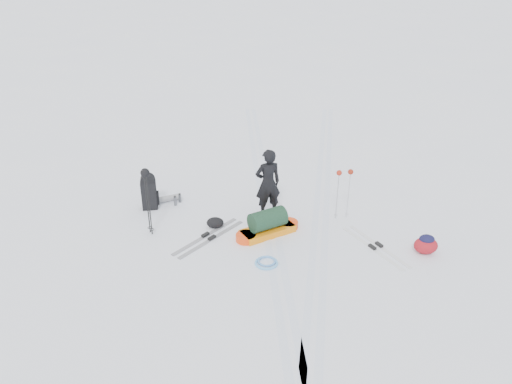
% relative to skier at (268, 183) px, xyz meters
% --- Properties ---
extents(ground, '(200.00, 200.00, 0.00)m').
position_rel_skier_xyz_m(ground, '(0.07, -0.56, -0.83)').
color(ground, white).
rests_on(ground, ground).
extents(ski_tracks, '(3.38, 17.97, 0.01)m').
position_rel_skier_xyz_m(ski_tracks, '(0.68, 0.31, -0.83)').
color(ski_tracks, silver).
rests_on(ski_tracks, ground).
extents(skier, '(0.70, 0.57, 1.66)m').
position_rel_skier_xyz_m(skier, '(0.00, 0.00, 0.00)').
color(skier, black).
rests_on(skier, ground).
extents(pulk_sled, '(1.54, 1.16, 0.59)m').
position_rel_skier_xyz_m(pulk_sled, '(-0.01, -0.85, -0.61)').
color(pulk_sled, orange).
rests_on(pulk_sled, ground).
extents(expedition_rucksack, '(0.88, 0.72, 0.91)m').
position_rel_skier_xyz_m(expedition_rucksack, '(-2.78, 0.37, -0.41)').
color(expedition_rucksack, black).
rests_on(expedition_rucksack, ground).
extents(ski_poles_black, '(0.19, 0.19, 1.56)m').
position_rel_skier_xyz_m(ski_poles_black, '(-2.58, -0.84, 0.45)').
color(ski_poles_black, black).
rests_on(ski_poles_black, ground).
extents(ski_poles_silver, '(0.39, 0.18, 1.23)m').
position_rel_skier_xyz_m(ski_poles_silver, '(1.72, -0.12, 0.20)').
color(ski_poles_silver, '#AAACB0').
rests_on(ski_poles_silver, ground).
extents(touring_skis_grey, '(1.44, 1.69, 0.07)m').
position_rel_skier_xyz_m(touring_skis_grey, '(-1.30, -1.03, -0.82)').
color(touring_skis_grey, '#96989E').
rests_on(touring_skis_grey, ground).
extents(touring_skis_white, '(1.17, 1.78, 0.07)m').
position_rel_skier_xyz_m(touring_skis_white, '(2.27, -1.38, -0.82)').
color(touring_skis_white, silver).
rests_on(touring_skis_white, ground).
extents(rope_coil, '(0.60, 0.60, 0.06)m').
position_rel_skier_xyz_m(rope_coil, '(-0.05, -1.99, -0.80)').
color(rope_coil, '#60AEE9').
rests_on(rope_coil, ground).
extents(small_daypack, '(0.50, 0.38, 0.42)m').
position_rel_skier_xyz_m(small_daypack, '(3.24, -1.57, -0.63)').
color(small_daypack, maroon).
rests_on(small_daypack, ground).
extents(thermos_pair, '(0.17, 0.25, 0.25)m').
position_rel_skier_xyz_m(thermos_pair, '(-2.21, 0.55, -0.71)').
color(thermos_pair, '#56575D').
rests_on(thermos_pair, ground).
extents(stuff_sack, '(0.43, 0.35, 0.24)m').
position_rel_skier_xyz_m(stuff_sack, '(-1.19, -0.58, -0.71)').
color(stuff_sack, black).
rests_on(stuff_sack, ground).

